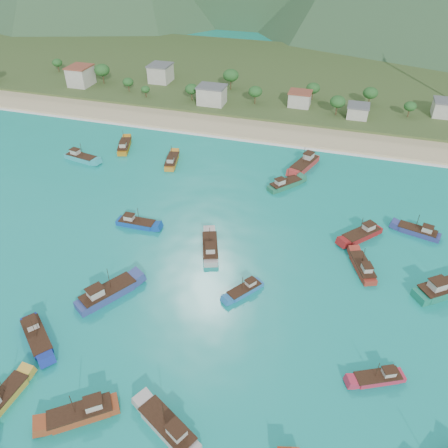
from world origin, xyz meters
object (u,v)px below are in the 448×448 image
(boat_23, at_px, (37,337))
(boat_24, at_px, (137,223))
(boat_13, at_px, (418,232))
(boat_18, at_px, (172,161))
(boat_19, at_px, (285,185))
(boat_27, at_px, (245,290))
(boat_12, at_px, (378,378))
(boat_26, at_px, (362,268))
(boat_25, at_px, (304,165))
(boat_31, at_px, (445,289))
(boat_10, at_px, (210,248))
(boat_16, at_px, (362,235))
(boat_15, at_px, (124,147))
(boat_22, at_px, (107,293))
(boat_8, at_px, (82,414))
(boat_30, at_px, (168,428))
(boat_0, at_px, (81,158))
(boat_29, at_px, (3,399))

(boat_23, xyz_separation_m, boat_24, (1.84, 36.87, -0.11))
(boat_13, distance_m, boat_18, 71.46)
(boat_19, distance_m, boat_27, 42.99)
(boat_12, xyz_separation_m, boat_26, (-3.67, 27.16, 0.14))
(boat_25, relative_size, boat_31, 1.02)
(boat_10, bearing_deg, boat_16, 4.98)
(boat_16, relative_size, boat_19, 1.02)
(boat_15, height_order, boat_24, boat_15)
(boat_24, distance_m, boat_26, 53.67)
(boat_19, bearing_deg, boat_10, -69.02)
(boat_22, bearing_deg, boat_25, 96.48)
(boat_22, xyz_separation_m, boat_27, (25.97, 9.24, -0.45))
(boat_15, bearing_deg, boat_16, -37.86)
(boat_13, xyz_separation_m, boat_22, (-60.68, -39.95, 0.28))
(boat_13, distance_m, boat_23, 86.01)
(boat_15, xyz_separation_m, boat_24, (22.38, -37.10, -0.09))
(boat_8, relative_size, boat_31, 0.81)
(boat_12, bearing_deg, boat_22, 59.67)
(boat_22, bearing_deg, boat_10, 83.45)
(boat_18, relative_size, boat_31, 0.81)
(boat_23, height_order, boat_26, boat_23)
(boat_16, xyz_separation_m, boat_18, (-56.83, 21.09, -0.06))
(boat_24, bearing_deg, boat_30, 30.06)
(boat_12, relative_size, boat_30, 0.77)
(boat_15, bearing_deg, boat_10, -62.78)
(boat_8, distance_m, boat_18, 81.65)
(boat_19, distance_m, boat_31, 49.57)
(boat_0, relative_size, boat_31, 0.86)
(boat_15, bearing_deg, boat_12, -57.96)
(boat_0, distance_m, boat_19, 63.02)
(boat_0, distance_m, boat_10, 59.94)
(boat_0, bearing_deg, boat_16, 90.27)
(boat_15, relative_size, boat_27, 1.35)
(boat_15, distance_m, boat_24, 43.33)
(boat_0, distance_m, boat_12, 103.90)
(boat_18, bearing_deg, boat_19, -18.35)
(boat_19, xyz_separation_m, boat_31, (38.30, -31.47, 0.31))
(boat_10, relative_size, boat_31, 0.87)
(boat_0, height_order, boat_10, boat_10)
(boat_24, relative_size, boat_29, 1.00)
(boat_0, xyz_separation_m, boat_18, (27.58, 6.03, -0.07))
(boat_23, bearing_deg, boat_15, -125.50)
(boat_8, distance_m, boat_15, 92.09)
(boat_25, xyz_separation_m, boat_26, (18.62, -41.87, -0.32))
(boat_13, height_order, boat_29, boat_13)
(boat_24, height_order, boat_27, boat_24)
(boat_15, relative_size, boat_31, 0.85)
(boat_19, xyz_separation_m, boat_27, (-0.43, -42.99, -0.23))
(boat_31, bearing_deg, boat_25, -178.61)
(boat_8, bearing_deg, boat_15, -13.36)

